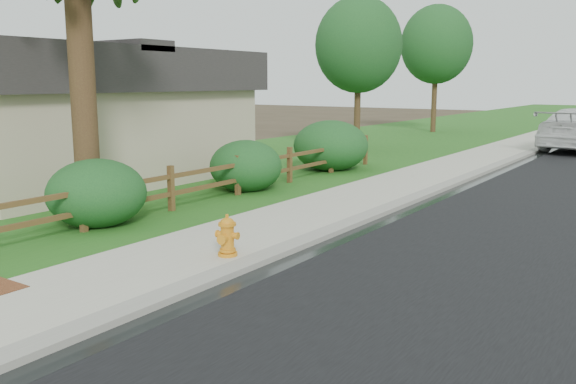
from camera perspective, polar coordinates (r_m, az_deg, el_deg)
The scene contains 13 objects.
ground at distance 8.31m, azimuth -18.77°, elevation -11.21°, with size 120.00×120.00×0.00m, color #392F1F.
sidewalk at distance 40.30m, azimuth 24.09°, elevation 5.25°, with size 2.20×90.00×0.10m, color #ACA596.
grass_strip at distance 40.69m, azimuth 21.46°, elevation 5.44°, with size 1.60×90.00×0.06m, color #195217.
lawn_near at distance 42.16m, azimuth 14.54°, elevation 5.95°, with size 9.00×90.00×0.04m, color #195217.
ranch_fence at distance 14.94m, azimuth -7.63°, elevation 1.15°, with size 0.12×16.92×1.10m.
house at distance 20.81m, azimuth -22.05°, elevation 7.10°, with size 10.60×9.60×4.05m.
fire_hydrant at distance 10.21m, azimuth -5.71°, elevation -4.19°, with size 0.47×0.38×0.71m.
boulder at distance 17.93m, azimuth -4.08°, elevation 2.02°, with size 1.20×0.90×0.80m, color brown.
shrub_b at distance 13.11m, azimuth -17.46°, elevation -0.12°, with size 2.03×2.03×1.42m, color #17421D.
shrub_c at distance 16.57m, azimuth -3.97°, elevation 2.43°, with size 1.96×1.96×1.42m, color #17421D.
shrub_d at distance 20.48m, azimuth 4.02°, elevation 4.34°, with size 2.50×2.50×1.71m, color #17421D.
tree_near_left at distance 26.65m, azimuth 6.62°, elevation 13.50°, with size 3.68×3.68×6.53m.
tree_mid_left at distance 37.16m, azimuth 13.72°, elevation 13.25°, with size 4.11×4.11×7.34m.
Camera 1 is at (6.29, -4.55, 2.97)m, focal length 38.00 mm.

